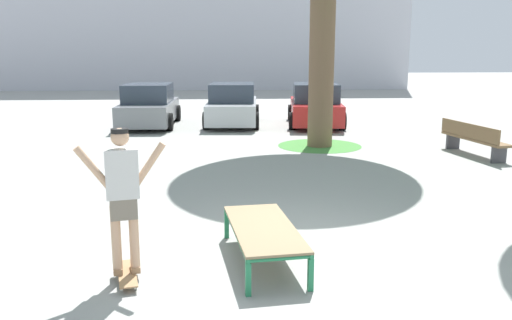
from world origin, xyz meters
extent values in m
plane|color=#999993|center=(0.00, 0.00, 0.00)|extent=(120.00, 120.00, 0.00)
cube|color=silver|center=(-3.66, 32.02, 6.07)|extent=(31.48, 4.00, 12.14)
cube|color=#237A4C|center=(-0.94, 0.58, 0.19)|extent=(0.07, 0.07, 0.38)
cube|color=#237A4C|center=(-0.24, 0.66, 0.19)|extent=(0.07, 0.07, 0.38)
cube|color=#237A4C|center=(-0.71, -1.25, 0.19)|extent=(0.07, 0.07, 0.38)
cube|color=#237A4C|center=(-0.02, -1.17, 0.19)|extent=(0.07, 0.07, 0.38)
cylinder|color=#237A4C|center=(-0.83, -0.34, 0.41)|extent=(0.28, 1.89, 0.05)
cylinder|color=#237A4C|center=(-0.13, -0.25, 0.41)|extent=(0.28, 1.89, 0.05)
cylinder|color=#237A4C|center=(-0.59, 0.62, 0.41)|extent=(0.76, 0.14, 0.05)
cylinder|color=#237A4C|center=(-0.37, -1.21, 0.41)|extent=(0.76, 0.14, 0.05)
cube|color=#847051|center=(-0.48, -0.30, 0.45)|extent=(0.98, 1.98, 0.03)
cube|color=#9E754C|center=(-2.10, -0.76, 0.08)|extent=(0.37, 0.82, 0.02)
cylinder|color=silver|center=(-2.24, -0.51, 0.03)|extent=(0.04, 0.06, 0.06)
cylinder|color=silver|center=(-2.09, -0.47, 0.03)|extent=(0.04, 0.06, 0.06)
cylinder|color=silver|center=(-2.11, -1.05, 0.03)|extent=(0.04, 0.06, 0.06)
cylinder|color=silver|center=(-1.97, -1.02, 0.03)|extent=(0.04, 0.06, 0.06)
cylinder|color=tan|center=(-2.20, -0.79, 0.50)|extent=(0.11, 0.11, 0.82)
cube|color=#99704C|center=(-2.21, -0.74, 0.13)|extent=(0.15, 0.26, 0.07)
cylinder|color=tan|center=(-2.00, -0.74, 0.50)|extent=(0.11, 0.11, 0.82)
cube|color=#99704C|center=(-2.01, -0.69, 0.13)|extent=(0.15, 0.26, 0.07)
cube|color=#756B5B|center=(-2.10, -0.76, 0.88)|extent=(0.34, 0.26, 0.24)
cube|color=silver|center=(-2.10, -0.76, 1.28)|extent=(0.40, 0.29, 0.56)
cylinder|color=tan|center=(-2.39, -0.83, 1.35)|extent=(0.41, 0.17, 0.52)
cylinder|color=tan|center=(-1.81, -0.70, 1.35)|extent=(0.41, 0.17, 0.52)
sphere|color=tan|center=(-2.10, -0.76, 1.69)|extent=(0.20, 0.20, 0.20)
cylinder|color=black|center=(-2.10, -0.76, 1.76)|extent=(0.19, 0.19, 0.05)
cylinder|color=brown|center=(1.74, 7.87, 2.48)|extent=(0.69, 0.69, 4.95)
cylinder|color=#47893D|center=(1.74, 7.87, 0.00)|extent=(2.35, 2.35, 0.01)
cube|color=slate|center=(-3.62, 12.36, 0.51)|extent=(1.77, 4.23, 0.70)
cube|color=#2D3847|center=(-3.62, 12.21, 1.18)|extent=(1.60, 2.13, 0.64)
cylinder|color=black|center=(-4.45, 13.68, 0.30)|extent=(0.23, 0.60, 0.60)
cylinder|color=black|center=(-2.75, 13.65, 0.30)|extent=(0.23, 0.60, 0.60)
cylinder|color=black|center=(-4.49, 11.08, 0.30)|extent=(0.23, 0.60, 0.60)
cylinder|color=black|center=(-2.79, 11.05, 0.30)|extent=(0.23, 0.60, 0.60)
cube|color=#B7BABF|center=(-0.63, 12.54, 0.51)|extent=(1.96, 4.30, 0.70)
cube|color=#2D3847|center=(-0.64, 12.39, 1.18)|extent=(1.69, 2.20, 0.64)
cylinder|color=black|center=(-1.40, 13.89, 0.30)|extent=(0.26, 0.61, 0.60)
cylinder|color=black|center=(0.30, 13.79, 0.30)|extent=(0.26, 0.61, 0.60)
cylinder|color=black|center=(-1.56, 11.30, 0.30)|extent=(0.26, 0.61, 0.60)
cylinder|color=black|center=(0.13, 11.19, 0.30)|extent=(0.26, 0.61, 0.60)
cube|color=red|center=(2.35, 12.23, 0.51)|extent=(2.15, 4.36, 0.70)
cube|color=#2D3847|center=(2.34, 12.09, 1.18)|extent=(1.78, 2.26, 0.64)
cylinder|color=black|center=(1.65, 13.62, 0.30)|extent=(0.28, 0.62, 0.60)
cylinder|color=black|center=(3.34, 13.44, 0.30)|extent=(0.28, 0.62, 0.60)
cylinder|color=black|center=(1.37, 11.03, 0.30)|extent=(0.28, 0.62, 0.60)
cylinder|color=black|center=(3.06, 10.85, 0.30)|extent=(0.28, 0.62, 0.60)
cube|color=brown|center=(5.44, 6.26, 0.43)|extent=(0.79, 2.44, 0.06)
cube|color=brown|center=(5.24, 6.23, 0.65)|extent=(0.39, 2.38, 0.36)
cube|color=#424247|center=(5.30, 7.21, 0.20)|extent=(0.38, 0.13, 0.40)
cube|color=#424247|center=(5.58, 5.31, 0.20)|extent=(0.38, 0.13, 0.40)
camera|label=1|loc=(-0.96, -6.50, 2.60)|focal=36.60mm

